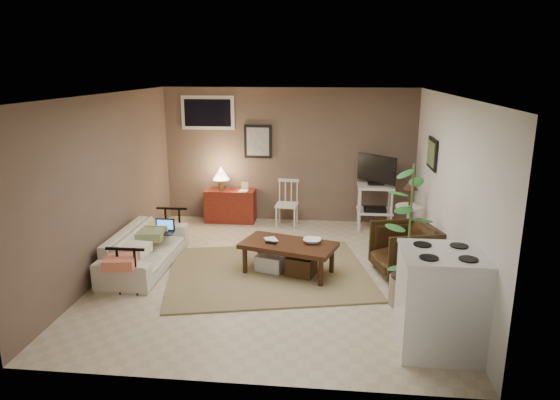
# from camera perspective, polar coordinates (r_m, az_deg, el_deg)

# --- Properties ---
(floor) EXTENTS (5.00, 5.00, 0.00)m
(floor) POSITION_cam_1_polar(r_m,az_deg,el_deg) (6.93, -0.89, -8.31)
(floor) COLOR #C1B293
(floor) RESTS_ON ground
(art_back) EXTENTS (0.50, 0.03, 0.60)m
(art_back) POSITION_cam_1_polar(r_m,az_deg,el_deg) (8.99, -2.52, 6.70)
(art_back) COLOR black
(art_right) EXTENTS (0.03, 0.60, 0.45)m
(art_right) POSITION_cam_1_polar(r_m,az_deg,el_deg) (7.61, 17.01, 5.10)
(art_right) COLOR black
(window) EXTENTS (0.96, 0.03, 0.60)m
(window) POSITION_cam_1_polar(r_m,az_deg,el_deg) (9.11, -8.26, 9.84)
(window) COLOR silver
(rug) EXTENTS (3.08, 2.68, 0.03)m
(rug) POSITION_cam_1_polar(r_m,az_deg,el_deg) (6.90, -1.31, -8.29)
(rug) COLOR #8E7C52
(rug) RESTS_ON floor
(coffee_table) EXTENTS (1.38, 0.98, 0.47)m
(coffee_table) POSITION_cam_1_polar(r_m,az_deg,el_deg) (6.79, 0.90, -6.39)
(coffee_table) COLOR #3D1C10
(coffee_table) RESTS_ON floor
(sofa) EXTENTS (0.54, 1.85, 0.72)m
(sofa) POSITION_cam_1_polar(r_m,az_deg,el_deg) (7.25, -15.17, -4.70)
(sofa) COLOR beige
(sofa) RESTS_ON floor
(sofa_pillows) EXTENTS (0.35, 1.76, 0.12)m
(sofa_pillows) POSITION_cam_1_polar(r_m,az_deg,el_deg) (7.03, -15.50, -4.66)
(sofa_pillows) COLOR #EFDEC6
(sofa_pillows) RESTS_ON sofa
(sofa_end_rails) EXTENTS (0.50, 1.84, 0.62)m
(sofa_end_rails) POSITION_cam_1_polar(r_m,az_deg,el_deg) (7.23, -14.36, -5.13)
(sofa_end_rails) COLOR black
(sofa_end_rails) RESTS_ON floor
(laptop) EXTENTS (0.28, 0.21, 0.19)m
(laptop) POSITION_cam_1_polar(r_m,az_deg,el_deg) (7.44, -13.09, -3.20)
(laptop) COLOR black
(laptop) RESTS_ON sofa
(red_console) EXTENTS (0.89, 0.40, 1.03)m
(red_console) POSITION_cam_1_polar(r_m,az_deg,el_deg) (9.11, -5.77, -0.29)
(red_console) COLOR maroon
(red_console) RESTS_ON floor
(spindle_chair) EXTENTS (0.39, 0.39, 0.82)m
(spindle_chair) POSITION_cam_1_polar(r_m,az_deg,el_deg) (8.79, 0.80, -0.56)
(spindle_chair) COLOR silver
(spindle_chair) RESTS_ON floor
(tv_stand) EXTENTS (0.61, 0.56, 1.29)m
(tv_stand) POSITION_cam_1_polar(r_m,az_deg,el_deg) (8.75, 10.85, 1.11)
(tv_stand) COLOR silver
(tv_stand) RESTS_ON floor
(side_table) EXTENTS (0.42, 0.42, 1.13)m
(side_table) POSITION_cam_1_polar(r_m,az_deg,el_deg) (7.89, 14.59, -0.50)
(side_table) COLOR silver
(side_table) RESTS_ON floor
(armchair) EXTENTS (0.88, 0.92, 0.78)m
(armchair) POSITION_cam_1_polar(r_m,az_deg,el_deg) (6.93, 14.06, -5.33)
(armchair) COLOR black
(armchair) RESTS_ON floor
(potted_plant) EXTENTS (0.43, 0.43, 1.73)m
(potted_plant) POSITION_cam_1_polar(r_m,az_deg,el_deg) (5.92, 14.58, -3.44)
(potted_plant) COLOR gray
(potted_plant) RESTS_ON floor
(stove) EXTENTS (0.80, 0.74, 1.04)m
(stove) POSITION_cam_1_polar(r_m,az_deg,el_deg) (5.22, 17.82, -10.95)
(stove) COLOR white
(stove) RESTS_ON floor
(bowl) EXTENTS (0.24, 0.06, 0.24)m
(bowl) POSITION_cam_1_polar(r_m,az_deg,el_deg) (6.71, 3.70, -3.96)
(bowl) COLOR #3D1C10
(bowl) RESTS_ON coffee_table
(book_table) EXTENTS (0.15, 0.08, 0.21)m
(book_table) POSITION_cam_1_polar(r_m,az_deg,el_deg) (6.78, -1.66, -3.84)
(book_table) COLOR #3D1C10
(book_table) RESTS_ON coffee_table
(book_console) EXTENTS (0.15, 0.03, 0.20)m
(book_console) POSITION_cam_1_polar(r_m,az_deg,el_deg) (8.89, -4.69, 1.62)
(book_console) COLOR #3D1C10
(book_console) RESTS_ON red_console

